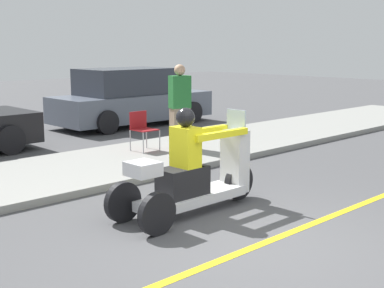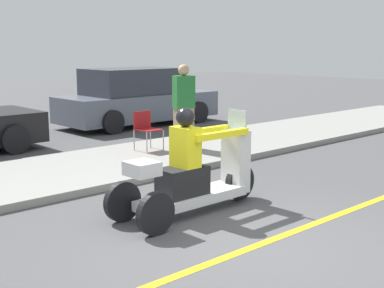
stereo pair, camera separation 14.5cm
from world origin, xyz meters
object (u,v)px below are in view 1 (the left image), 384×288
(motorcycle_trike, at_px, (193,176))
(folding_chair_curbside, at_px, (142,127))
(parked_car_lot_right, at_px, (131,99))
(spectator_end_of_line, at_px, (180,108))

(motorcycle_trike, bearing_deg, folding_chair_curbside, 61.68)
(motorcycle_trike, xyz_separation_m, folding_chair_curbside, (1.93, 3.59, 0.10))
(parked_car_lot_right, bearing_deg, motorcycle_trike, -121.41)
(spectator_end_of_line, xyz_separation_m, parked_car_lot_right, (1.80, 4.12, -0.21))
(folding_chair_curbside, bearing_deg, parked_car_lot_right, 55.81)
(parked_car_lot_right, bearing_deg, folding_chair_curbside, -124.19)
(motorcycle_trike, bearing_deg, parked_car_lot_right, 58.59)
(motorcycle_trike, height_order, spectator_end_of_line, spectator_end_of_line)
(spectator_end_of_line, bearing_deg, parked_car_lot_right, 66.40)
(motorcycle_trike, xyz_separation_m, spectator_end_of_line, (2.67, 3.21, 0.46))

